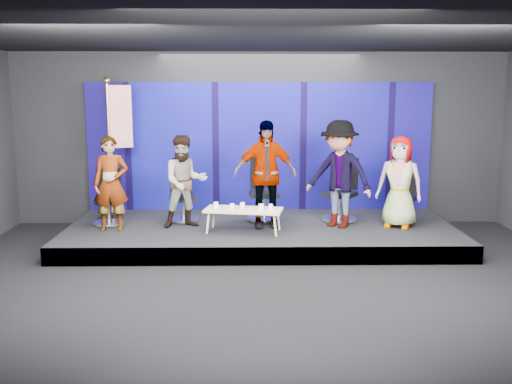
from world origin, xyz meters
The scene contains 21 objects.
ground centered at (0.00, 0.00, 0.00)m, with size 10.00×10.00×0.00m, color black.
room_walls centered at (0.00, 0.00, 2.43)m, with size 10.02×8.02×3.51m.
riser centered at (0.00, 2.50, 0.15)m, with size 7.00×3.00×0.30m, color black.
backdrop centered at (0.00, 3.95, 1.60)m, with size 7.00×0.08×2.60m, color #12064E.
chair_a centered at (-2.80, 2.64, 0.64)m, with size 0.61×0.61×1.03m.
panelist_a centered at (-2.63, 2.17, 1.13)m, with size 0.61×0.40×1.66m, color black.
chair_b centered at (-1.47, 2.89, 0.64)m, with size 0.71×0.71×1.02m.
panelist_b centered at (-1.37, 2.40, 1.13)m, with size 0.81×0.63×1.66m, color black.
chair_c centered at (0.06, 2.92, 0.69)m, with size 0.71×0.71×1.19m.
panelist_c centered at (0.07, 2.41, 1.26)m, with size 1.13×0.47×1.92m, color black.
chair_d centered at (1.51, 2.87, 0.69)m, with size 0.93×0.93×1.19m.
panelist_d centered at (1.39, 2.38, 1.26)m, with size 1.24×0.71×1.92m, color black.
chair_e centered at (2.67, 2.79, 0.63)m, with size 0.77×0.77×1.02m.
panelist_e centered at (2.47, 2.32, 1.13)m, with size 0.81×0.52×1.65m, color black.
coffee_table centered at (-0.32, 2.02, 0.68)m, with size 1.41×0.79×0.41m.
mug_a centered at (-0.80, 2.11, 0.76)m, with size 0.08×0.08×0.10m, color white.
mug_b centered at (-0.52, 2.01, 0.76)m, with size 0.08×0.08×0.09m, color white.
mug_c centered at (-0.34, 2.10, 0.76)m, with size 0.08×0.08×0.10m, color white.
mug_d centered at (-0.01, 1.90, 0.76)m, with size 0.09×0.09×0.11m, color white.
mug_e centered at (0.16, 1.99, 0.75)m, with size 0.07×0.07×0.09m, color white.
flag_stand centered at (-2.73, 3.15, 1.72)m, with size 0.60×0.36×2.68m.
Camera 1 is at (-0.24, -7.67, 2.75)m, focal length 40.00 mm.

